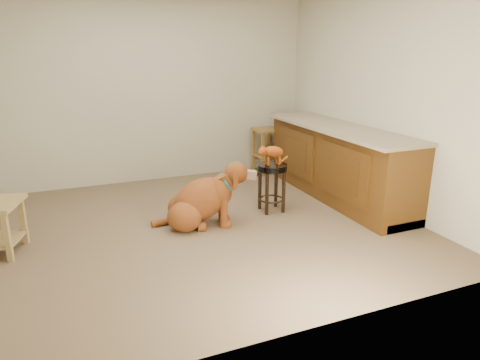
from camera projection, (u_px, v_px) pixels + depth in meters
name	position (u px, v px, depth m)	size (l,w,h in m)	color
floor	(201.00, 227.00, 4.68)	(4.50, 4.00, 0.01)	brown
room_shell	(197.00, 69.00, 4.19)	(4.54, 4.04, 2.62)	#B0AB8E
cabinet_run	(337.00, 164.00, 5.52)	(0.70, 2.56, 0.94)	#4D2D0D
padded_stool	(272.00, 178.00, 5.03)	(0.35, 0.35, 0.57)	black
wood_stool	(266.00, 150.00, 6.66)	(0.40, 0.40, 0.70)	brown
golden_retriever	(202.00, 201.00, 4.65)	(1.14, 0.66, 0.75)	brown
tabby_kitten	(272.00, 152.00, 4.94)	(0.43, 0.15, 0.27)	#9C410F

